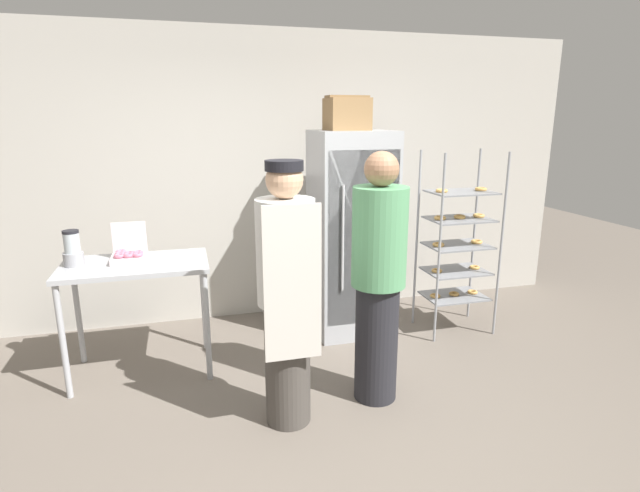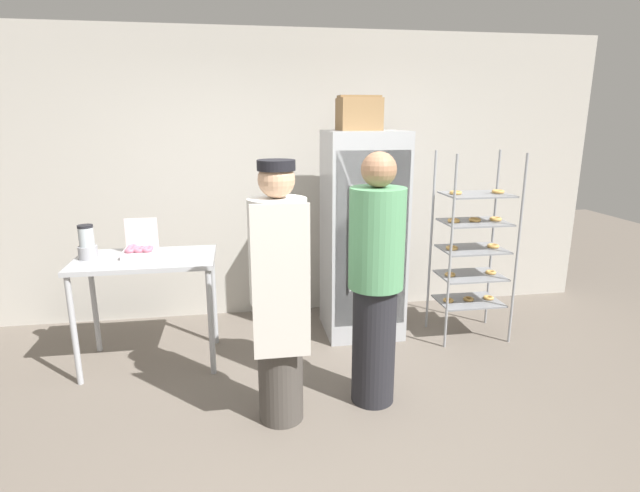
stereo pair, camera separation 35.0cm
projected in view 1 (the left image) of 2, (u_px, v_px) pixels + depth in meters
name	position (u px, v px, depth m)	size (l,w,h in m)	color
ground_plane	(336.00, 447.00, 3.03)	(14.00, 14.00, 0.00)	#6B6056
back_wall	(267.00, 178.00, 4.87)	(6.40, 0.12, 2.74)	#B7B2A8
refrigerator	(351.00, 234.00, 4.51)	(0.68, 0.67, 1.83)	#ADAFB5
baking_rack	(458.00, 244.00, 4.53)	(0.63, 0.46, 1.66)	#93969B
prep_counter	(136.00, 277.00, 3.76)	(1.06, 0.64, 0.89)	#ADAFB5
donut_box	(129.00, 255.00, 3.76)	(0.26, 0.24, 0.28)	silver
blender_pitcher	(73.00, 250.00, 3.63)	(0.14, 0.14, 0.26)	#99999E
cardboard_storage_box	(347.00, 114.00, 4.23)	(0.35, 0.33, 0.29)	#937047
person_baker	(287.00, 293.00, 3.08)	(0.36, 0.38, 1.70)	#47423D
person_customer	(378.00, 279.00, 3.36)	(0.37, 0.37, 1.74)	#232328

